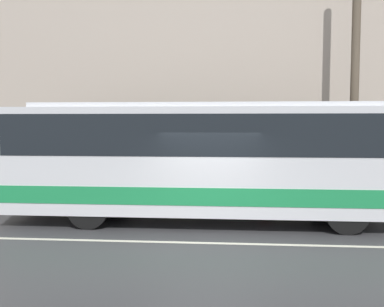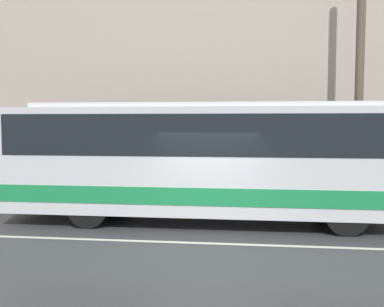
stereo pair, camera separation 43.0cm
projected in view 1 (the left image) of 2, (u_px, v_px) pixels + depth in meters
ground_plane at (208, 243)px, 9.74m from camera, size 60.00×60.00×0.00m
sidewalk at (215, 198)px, 15.09m from camera, size 60.00×2.78×0.14m
building_facade at (216, 42)px, 16.20m from camera, size 60.00×0.35×12.02m
lane_stripe at (208, 243)px, 9.74m from camera, size 54.00×0.14×0.01m
transit_bus at (202, 155)px, 11.84m from camera, size 10.53×2.62×3.26m
utility_pole_near at (355, 64)px, 13.79m from camera, size 0.27×0.27×8.99m
pedestrian_waiting at (266, 175)px, 14.45m from camera, size 0.36×0.36×1.79m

